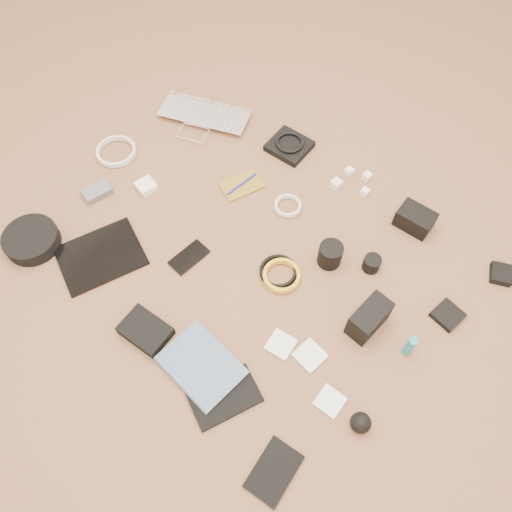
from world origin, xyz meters
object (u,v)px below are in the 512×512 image
Objects in this scene: headphone_case at (32,240)px; paperback at (179,386)px; laptop at (200,124)px; tablet at (101,256)px; phone at (189,257)px; dslr_camera at (415,219)px.

paperback is at bearing -2.79° from headphone_case.
laptop is 1.33× the size of tablet.
paperback reaches higher than tablet.
laptop is 0.61m from phone.
dslr_camera reaches higher than paperback.
headphone_case is (-0.06, -0.76, 0.01)m from laptop.
headphone_case is 0.73m from paperback.
tablet is (0.16, -0.65, -0.01)m from laptop.
dslr_camera is 0.93× the size of phone.
dslr_camera is 0.53× the size of paperback.
dslr_camera is 0.96m from paperback.
phone is 0.44m from paperback.
phone is (0.39, -0.47, -0.01)m from laptop.
phone is at bearing 60.69° from tablet.
paperback is at bearing -44.65° from phone.
paperback is at bearing -106.13° from dslr_camera.
laptop is at bearing 44.88° from paperback.
headphone_case reaches higher than paperback.
dslr_camera is 0.46× the size of tablet.
dslr_camera reaches higher than phone.
laptop is 2.91× the size of dslr_camera.
phone is 0.57× the size of paperback.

